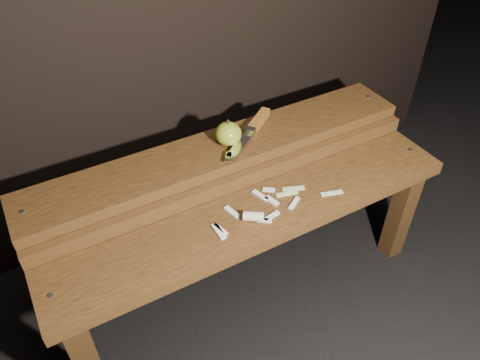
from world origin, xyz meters
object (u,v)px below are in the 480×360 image
bench_rear_tier (223,169)px  knife (254,126)px  bench_front_tier (261,230)px  apple (228,134)px

bench_rear_tier → knife: bearing=13.2°
bench_front_tier → apple: (0.02, 0.23, 0.18)m
knife → bench_rear_tier: bearing=-166.8°
knife → apple: bearing=-166.2°
bench_front_tier → knife: knife is taller
bench_front_tier → apple: size_ratio=14.68×
bench_rear_tier → knife: (0.13, 0.03, 0.10)m
apple → knife: apple is taller
bench_front_tier → bench_rear_tier: size_ratio=1.00×
apple → knife: bearing=13.8°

